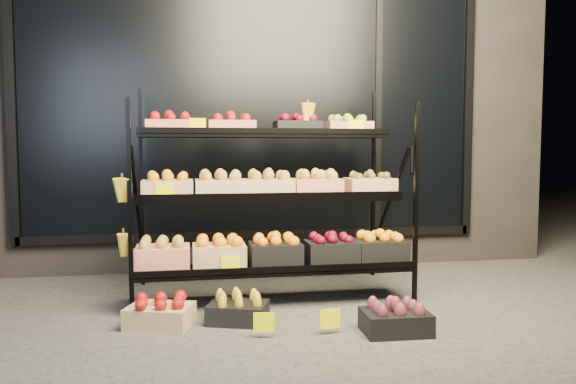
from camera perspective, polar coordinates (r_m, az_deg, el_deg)
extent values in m
plane|color=#514F4C|center=(3.95, -0.44, -12.63)|extent=(24.00, 24.00, 0.00)
cube|color=#2D2826|center=(6.38, -4.43, 9.70)|extent=(6.00, 2.00, 3.50)
cube|color=black|center=(5.35, -3.32, 8.59)|extent=(4.20, 0.04, 2.40)
cube|color=black|center=(5.38, -3.24, -4.35)|extent=(4.30, 0.06, 0.08)
cube|color=black|center=(5.51, -26.33, 8.03)|extent=(0.08, 0.06, 2.50)
cube|color=black|center=(5.98, 17.81, 7.94)|extent=(0.08, 0.06, 2.50)
cube|color=black|center=(5.61, 9.11, 8.35)|extent=(0.06, 0.06, 2.50)
cylinder|color=black|center=(5.69, 12.48, 3.20)|extent=(0.02, 0.02, 0.25)
cube|color=black|center=(3.94, -15.76, -1.67)|extent=(0.03, 0.03, 1.50)
cube|color=black|center=(4.26, 12.87, -1.19)|extent=(0.03, 0.03, 1.50)
cube|color=black|center=(4.90, -14.67, 0.43)|extent=(0.03, 0.03, 1.66)
cube|color=black|center=(5.16, 8.68, 0.71)|extent=(0.03, 0.03, 1.66)
cube|color=black|center=(4.21, -1.25, -7.81)|extent=(2.05, 0.42, 0.03)
cube|color=black|center=(4.01, -0.80, -7.91)|extent=(2.05, 0.02, 0.05)
cube|color=black|center=(4.43, -1.85, -0.67)|extent=(2.05, 0.40, 0.03)
cube|color=black|center=(4.24, -1.49, -0.42)|extent=(2.05, 0.02, 0.05)
cube|color=black|center=(4.72, -2.40, 5.71)|extent=(2.05, 0.40, 0.03)
cube|color=black|center=(4.53, -2.07, 6.21)|extent=(2.05, 0.02, 0.05)
cube|color=tan|center=(4.68, -11.86, 6.49)|extent=(0.38, 0.28, 0.11)
ellipsoid|color=#AC0C10|center=(4.68, -11.88, 7.53)|extent=(0.32, 0.24, 0.07)
cube|color=tan|center=(4.69, -5.76, 6.55)|extent=(0.38, 0.28, 0.11)
ellipsoid|color=#AC0C10|center=(4.69, -5.76, 7.59)|extent=(0.32, 0.24, 0.07)
cube|color=black|center=(4.76, 0.95, 6.54)|extent=(0.38, 0.28, 0.11)
ellipsoid|color=maroon|center=(4.77, 0.95, 7.56)|extent=(0.32, 0.24, 0.07)
cube|color=tan|center=(4.87, 6.09, 6.47)|extent=(0.38, 0.28, 0.11)
ellipsoid|color=#97AF2B|center=(4.87, 6.10, 7.47)|extent=(0.32, 0.24, 0.07)
cube|color=tan|center=(4.38, -12.12, 0.29)|extent=(0.38, 0.28, 0.14)
ellipsoid|color=orange|center=(4.38, -12.14, 1.60)|extent=(0.32, 0.24, 0.07)
cube|color=tan|center=(4.39, -6.91, 0.36)|extent=(0.38, 0.28, 0.14)
ellipsoid|color=#B38F32|center=(4.38, -6.92, 1.67)|extent=(0.32, 0.24, 0.07)
cube|color=tan|center=(4.43, -1.98, 0.42)|extent=(0.38, 0.28, 0.14)
ellipsoid|color=#B38F32|center=(4.42, -1.99, 1.72)|extent=(0.32, 0.24, 0.07)
cube|color=tan|center=(4.50, 2.94, 0.48)|extent=(0.38, 0.28, 0.14)
ellipsoid|color=#B38F32|center=(4.49, 2.95, 1.76)|extent=(0.32, 0.24, 0.07)
cube|color=tan|center=(4.62, 8.32, 0.54)|extent=(0.38, 0.28, 0.14)
ellipsoid|color=brown|center=(4.61, 8.33, 1.78)|extent=(0.32, 0.24, 0.07)
cube|color=tan|center=(4.15, -12.59, -6.63)|extent=(0.38, 0.28, 0.18)
ellipsoid|color=#B38F32|center=(4.13, -12.61, -4.99)|extent=(0.32, 0.24, 0.07)
cube|color=tan|center=(4.15, -7.01, -6.55)|extent=(0.38, 0.28, 0.18)
ellipsoid|color=orange|center=(4.13, -7.03, -4.91)|extent=(0.32, 0.24, 0.07)
cube|color=black|center=(4.19, -1.28, -6.41)|extent=(0.38, 0.28, 0.18)
ellipsoid|color=orange|center=(4.17, -1.29, -4.79)|extent=(0.32, 0.24, 0.07)
cube|color=black|center=(4.28, 4.42, -6.20)|extent=(0.38, 0.28, 0.18)
ellipsoid|color=maroon|center=(4.26, 4.43, -4.62)|extent=(0.32, 0.24, 0.07)
cube|color=black|center=(4.39, 9.31, -5.98)|extent=(0.38, 0.28, 0.18)
ellipsoid|color=orange|center=(4.37, 9.33, -4.43)|extent=(0.32, 0.24, 0.07)
ellipsoid|color=gold|center=(3.95, -16.52, 1.49)|extent=(0.14, 0.08, 0.22)
ellipsoid|color=gold|center=(3.99, -16.40, -3.91)|extent=(0.14, 0.08, 0.22)
ellipsoid|color=gold|center=(4.69, 2.05, 9.12)|extent=(0.14, 0.08, 0.22)
cube|color=#FFFA00|center=(4.24, -12.48, 0.01)|extent=(0.13, 0.01, 0.12)
cube|color=#FFFA00|center=(4.73, 6.94, 6.58)|extent=(0.13, 0.01, 0.12)
cube|color=#FFFA00|center=(4.53, -9.17, 6.66)|extent=(0.13, 0.01, 0.12)
cube|color=#FFFA00|center=(4.01, -5.85, -7.35)|extent=(0.13, 0.01, 0.12)
cube|color=#FFFA00|center=(3.52, -2.45, -13.71)|extent=(0.13, 0.01, 0.12)
cube|color=#FFFA00|center=(3.60, 4.31, -13.32)|extent=(0.13, 0.01, 0.12)
cube|color=tan|center=(3.83, -12.88, -12.18)|extent=(0.48, 0.41, 0.14)
ellipsoid|color=#AC0C10|center=(3.81, -12.91, -10.75)|extent=(0.40, 0.34, 0.07)
cube|color=black|center=(3.84, -5.10, -12.11)|extent=(0.45, 0.39, 0.13)
ellipsoid|color=gold|center=(3.82, -5.11, -10.74)|extent=(0.38, 0.33, 0.07)
cube|color=black|center=(3.68, 10.86, -12.84)|extent=(0.42, 0.32, 0.14)
ellipsoid|color=brown|center=(3.65, 10.89, -11.34)|extent=(0.35, 0.27, 0.07)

